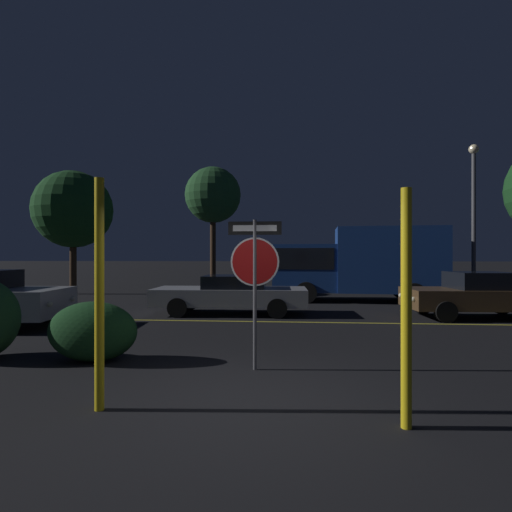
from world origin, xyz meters
TOP-DOWN VIEW (x-y plane):
  - ground_plane at (0.00, 0.00)m, footprint 260.00×260.00m
  - road_center_stripe at (0.00, 6.34)m, footprint 37.66×0.12m
  - stop_sign at (-0.05, 1.58)m, footprint 0.88×0.06m
  - yellow_pole_left at (-1.79, -0.28)m, footprint 0.11×0.11m
  - yellow_pole_right at (1.78, -0.49)m, footprint 0.12×0.12m
  - hedge_bush_1 at (-2.97, 1.86)m, footprint 1.60×0.89m
  - passing_car_2 at (-1.34, 7.76)m, footprint 4.99×2.01m
  - passing_car_3 at (6.12, 7.52)m, footprint 4.17×2.05m
  - delivery_truck at (3.31, 11.82)m, footprint 6.92×2.78m
  - street_lamp at (7.89, 11.66)m, footprint 0.38×0.38m
  - tree_1 at (-3.74, 17.17)m, footprint 3.13×3.13m
  - tree_2 at (-10.01, 13.75)m, footprint 3.75×3.75m

SIDE VIEW (x-z plane):
  - ground_plane at x=0.00m, z-range 0.00..0.00m
  - road_center_stripe at x=0.00m, z-range 0.00..0.01m
  - hedge_bush_1 at x=-2.97m, z-range 0.00..1.06m
  - passing_car_2 at x=-1.34m, z-range 0.03..1.27m
  - passing_car_3 at x=6.12m, z-range 0.00..1.39m
  - yellow_pole_right at x=1.78m, z-range 0.00..2.61m
  - yellow_pole_left at x=-1.79m, z-range 0.00..2.82m
  - delivery_truck at x=3.31m, z-range 0.09..3.11m
  - stop_sign at x=-0.05m, z-range 0.51..2.98m
  - street_lamp at x=7.89m, z-range 0.65..6.98m
  - tree_2 at x=-10.01m, z-range 1.12..7.14m
  - tree_1 at x=-3.74m, z-range 1.82..8.68m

